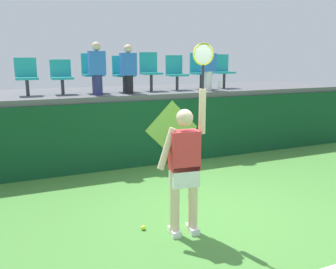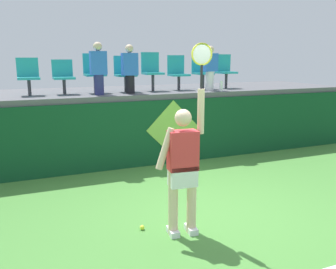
{
  "view_description": "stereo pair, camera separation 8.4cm",
  "coord_description": "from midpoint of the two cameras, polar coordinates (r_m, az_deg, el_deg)",
  "views": [
    {
      "loc": [
        -2.72,
        -4.46,
        2.35
      ],
      "look_at": [
        -0.36,
        1.01,
        1.08
      ],
      "focal_mm": 38.86,
      "sensor_mm": 36.0,
      "label": 1
    },
    {
      "loc": [
        -2.64,
        -4.49,
        2.35
      ],
      "look_at": [
        -0.36,
        1.01,
        1.08
      ],
      "focal_mm": 38.86,
      "sensor_mm": 36.0,
      "label": 2
    }
  ],
  "objects": [
    {
      "name": "ground_plane",
      "position": [
        5.72,
        7.04,
        -12.3
      ],
      "size": [
        40.0,
        40.0,
        0.0
      ],
      "primitive_type": "plane",
      "color": "#478438"
    },
    {
      "name": "court_back_wall",
      "position": [
        7.99,
        -3.28,
        0.26
      ],
      "size": [
        11.17,
        0.2,
        1.44
      ],
      "primitive_type": "cube",
      "color": "#0F4223",
      "rests_on": "ground_plane"
    },
    {
      "name": "spectator_platform",
      "position": [
        9.06,
        -6.12,
        6.6
      ],
      "size": [
        11.17,
        2.63,
        0.12
      ],
      "primitive_type": "cube",
      "color": "#56565B",
      "rests_on": "court_back_wall"
    },
    {
      "name": "tennis_player",
      "position": [
        4.77,
        2.12,
        -4.78
      ],
      "size": [
        0.75,
        0.3,
        2.53
      ],
      "color": "white",
      "rests_on": "ground_plane"
    },
    {
      "name": "tennis_ball",
      "position": [
        5.22,
        -4.35,
        -14.36
      ],
      "size": [
        0.07,
        0.07,
        0.07
      ],
      "primitive_type": "sphere",
      "color": "#D1E533",
      "rests_on": "ground_plane"
    },
    {
      "name": "water_bottle",
      "position": [
        8.73,
        7.8,
        7.56
      ],
      "size": [
        0.07,
        0.07,
        0.25
      ],
      "primitive_type": "cylinder",
      "color": "white",
      "rests_on": "spectator_platform"
    },
    {
      "name": "stadium_chair_0",
      "position": [
        8.2,
        -21.61,
        8.69
      ],
      "size": [
        0.44,
        0.42,
        0.78
      ],
      "color": "#38383D",
      "rests_on": "spectator_platform"
    },
    {
      "name": "stadium_chair_1",
      "position": [
        8.25,
        -16.64,
        8.91
      ],
      "size": [
        0.44,
        0.42,
        0.74
      ],
      "color": "#38383D",
      "rests_on": "spectator_platform"
    },
    {
      "name": "stadium_chair_2",
      "position": [
        8.36,
        -12.05,
        9.69
      ],
      "size": [
        0.44,
        0.42,
        0.87
      ],
      "color": "#38383D",
      "rests_on": "spectator_platform"
    },
    {
      "name": "stadium_chair_3",
      "position": [
        8.53,
        -7.35,
        9.7
      ],
      "size": [
        0.44,
        0.42,
        0.82
      ],
      "color": "#38383D",
      "rests_on": "spectator_platform"
    },
    {
      "name": "stadium_chair_4",
      "position": [
        8.74,
        -3.12,
        10.14
      ],
      "size": [
        0.44,
        0.42,
        0.9
      ],
      "color": "#38383D",
      "rests_on": "spectator_platform"
    },
    {
      "name": "stadium_chair_5",
      "position": [
        9.0,
        0.96,
        9.89
      ],
      "size": [
        0.44,
        0.42,
        0.83
      ],
      "color": "#38383D",
      "rests_on": "spectator_platform"
    },
    {
      "name": "stadium_chair_6",
      "position": [
        9.29,
        4.73,
        10.14
      ],
      "size": [
        0.44,
        0.42,
        0.89
      ],
      "color": "#38383D",
      "rests_on": "spectator_platform"
    },
    {
      "name": "stadium_chair_7",
      "position": [
        9.62,
        8.35,
        10.08
      ],
      "size": [
        0.44,
        0.42,
        0.86
      ],
      "color": "#38383D",
      "rests_on": "spectator_platform"
    },
    {
      "name": "spectator_0",
      "position": [
        8.13,
        -6.54,
        10.25
      ],
      "size": [
        0.34,
        0.2,
        1.06
      ],
      "color": "black",
      "rests_on": "spectator_platform"
    },
    {
      "name": "spectator_1",
      "position": [
        7.9,
        -11.37,
        10.22
      ],
      "size": [
        0.34,
        0.2,
        1.1
      ],
      "color": "navy",
      "rests_on": "spectator_platform"
    },
    {
      "name": "spectator_2",
      "position": [
        8.91,
        6.05,
        10.39
      ],
      "size": [
        0.34,
        0.2,
        1.05
      ],
      "color": "white",
      "rests_on": "spectator_platform"
    },
    {
      "name": "wall_signage_mount",
      "position": [
        8.25,
        0.31,
        -4.47
      ],
      "size": [
        1.27,
        0.01,
        1.43
      ],
      "color": "#0F4223",
      "rests_on": "ground_plane"
    }
  ]
}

